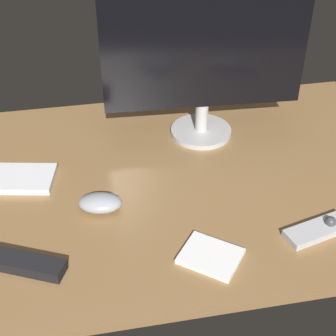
{
  "coord_description": "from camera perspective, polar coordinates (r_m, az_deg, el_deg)",
  "views": [
    {
      "loc": [
        -15.12,
        -102.26,
        83.82
      ],
      "look_at": [
        3.5,
        -3.44,
        8.0
      ],
      "focal_mm": 55.07,
      "sensor_mm": 36.0,
      "label": 1
    }
  ],
  "objects": [
    {
      "name": "computer_mouse",
      "position": [
        1.23,
        -7.51,
        -3.85
      ],
      "size": [
        11.41,
        8.58,
        3.79
      ],
      "primitive_type": "ellipsoid",
      "rotation": [
        0.0,
        0.0,
        -0.2
      ],
      "color": "#999EA5",
      "rests_on": "desk"
    },
    {
      "name": "desk",
      "position": [
        1.32,
        -1.76,
        -1.71
      ],
      "size": [
        140.0,
        84.0,
        2.0
      ],
      "primitive_type": "cube",
      "color": "olive",
      "rests_on": "ground"
    },
    {
      "name": "media_remote",
      "position": [
        1.22,
        16.42,
        -6.51
      ],
      "size": [
        16.91,
        9.35,
        3.44
      ],
      "rotation": [
        0.0,
        0.0,
        0.25
      ],
      "color": "#B7B7BC",
      "rests_on": "desk"
    },
    {
      "name": "tv_remote",
      "position": [
        1.13,
        -15.62,
        -10.17
      ],
      "size": [
        17.87,
        11.74,
        2.58
      ],
      "primitive_type": "cube",
      "rotation": [
        0.0,
        0.0,
        -0.44
      ],
      "color": "black",
      "rests_on": "desk"
    },
    {
      "name": "monitor",
      "position": [
        1.37,
        4.11,
        13.37
      ],
      "size": [
        54.33,
        17.46,
        48.97
      ],
      "rotation": [
        0.0,
        0.0,
        -0.06
      ],
      "color": "#B9B9B9",
      "rests_on": "desk"
    },
    {
      "name": "notepad",
      "position": [
        1.12,
        4.74,
        -9.69
      ],
      "size": [
        15.77,
        15.35,
        1.1
      ],
      "primitive_type": "cube",
      "rotation": [
        0.0,
        0.0,
        -0.66
      ],
      "color": "white",
      "rests_on": "desk"
    }
  ]
}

